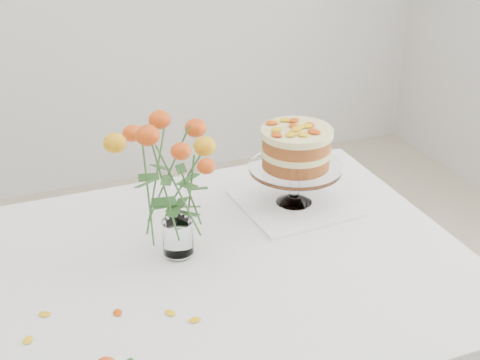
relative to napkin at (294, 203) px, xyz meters
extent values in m
cube|color=tan|center=(-0.41, -0.18, -0.03)|extent=(1.40, 0.90, 0.04)
cylinder|color=tan|center=(0.21, 0.19, -0.41)|extent=(0.06, 0.06, 0.71)
cube|color=white|center=(-0.41, -0.18, -0.01)|extent=(1.42, 0.92, 0.01)
cube|color=white|center=(-0.41, 0.28, -0.11)|extent=(1.42, 0.01, 0.20)
cube|color=white|center=(0.30, -0.18, -0.11)|extent=(0.01, 0.92, 0.20)
cube|color=white|center=(0.00, 0.00, 0.00)|extent=(0.29, 0.29, 0.01)
cylinder|color=white|center=(0.00, 0.00, 0.06)|extent=(0.02, 0.02, 0.08)
cylinder|color=white|center=(0.00, 0.00, 0.11)|extent=(0.24, 0.24, 0.01)
cylinder|color=#A25824|center=(0.00, 0.00, 0.13)|extent=(0.21, 0.21, 0.03)
cylinder|color=beige|center=(0.00, 0.00, 0.15)|extent=(0.22, 0.22, 0.02)
cylinder|color=#A25824|center=(0.00, 0.00, 0.18)|extent=(0.21, 0.21, 0.03)
cylinder|color=beige|center=(0.00, 0.00, 0.20)|extent=(0.22, 0.22, 0.02)
cylinder|color=white|center=(-0.35, -0.12, 0.00)|extent=(0.06, 0.06, 0.01)
cylinder|color=white|center=(-0.35, -0.12, 0.04)|extent=(0.07, 0.07, 0.08)
ellipsoid|color=yellow|center=(-0.53, -0.28, 0.00)|extent=(0.03, 0.02, 0.00)
ellipsoid|color=yellow|center=(-0.43, -0.32, 0.00)|extent=(0.03, 0.02, 0.00)
ellipsoid|color=yellow|center=(-0.39, -0.36, 0.00)|extent=(0.03, 0.02, 0.00)
ellipsoid|color=yellow|center=(-0.67, -0.23, 0.00)|extent=(0.03, 0.02, 0.00)
ellipsoid|color=yellow|center=(-0.71, -0.30, 0.00)|extent=(0.03, 0.02, 0.00)
camera|label=1|loc=(-0.70, -1.39, 0.86)|focal=50.00mm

